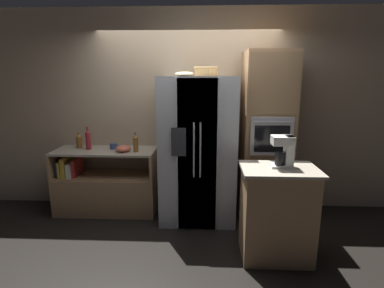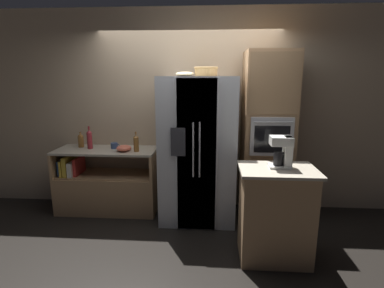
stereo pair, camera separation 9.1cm
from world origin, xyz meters
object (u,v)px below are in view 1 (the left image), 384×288
wicker_basket (206,71)px  bottle_short (88,139)px  bottle_tall (136,143)px  refrigerator (198,150)px  wall_oven (266,137)px  coffee_maker (284,150)px  bottle_wide (79,141)px  mixing_bowl (123,149)px  mug (113,146)px  fruit_bowl (185,74)px

wicker_basket → bottle_short: wicker_basket is taller
bottle_tall → bottle_short: size_ratio=0.86×
refrigerator → wall_oven: 0.91m
bottle_tall → coffee_maker: (1.73, -0.89, 0.15)m
wall_oven → bottle_wide: (-2.59, 0.16, -0.10)m
mixing_bowl → wicker_basket: bearing=2.9°
wicker_basket → bottle_short: (-1.62, 0.06, -0.92)m
bottle_tall → mug: (-0.35, 0.16, -0.08)m
fruit_bowl → bottle_tall: bearing=-175.1°
refrigerator → mixing_bowl: 1.01m
refrigerator → bottle_wide: size_ratio=8.61×
wall_oven → mug: wall_oven is taller
wall_oven → bottle_short: size_ratio=6.94×
wicker_basket → bottle_short: 1.86m
bottle_short → bottle_wide: bottle_short is taller
bottle_wide → coffee_maker: size_ratio=0.69×
bottle_tall → wall_oven: bearing=1.8°
refrigerator → bottle_wide: 1.71m
wicker_basket → fruit_bowl: wicker_basket is taller
bottle_short → coffee_maker: coffee_maker is taller
mixing_bowl → coffee_maker: 2.12m
bottle_tall → mug: bearing=156.1°
fruit_bowl → bottle_tall: 1.12m
fruit_bowl → mug: size_ratio=1.94×
bottle_tall → refrigerator: bearing=-1.8°
wall_oven → mug: bearing=177.2°
bottle_short → refrigerator: bearing=-5.7°
refrigerator → wicker_basket: (0.09, 0.09, 1.01)m
refrigerator → coffee_maker: (0.89, -0.87, 0.22)m
refrigerator → mug: (-1.19, 0.18, -0.01)m
fruit_bowl → bottle_wide: size_ratio=1.12×
fruit_bowl → bottle_tall: size_ratio=0.90×
wall_oven → bottle_short: bearing=178.3°
bottle_wide → mixing_bowl: bearing=-16.4°
fruit_bowl → coffee_maker: bearing=-41.6°
bottle_tall → bottle_short: bearing=169.7°
wicker_basket → mug: bearing=175.8°
mug → coffee_maker: (2.08, -1.05, 0.23)m
bottle_wide → wicker_basket: bearing=-4.7°
wicker_basket → mug: 1.64m
mug → coffee_maker: 2.34m
wicker_basket → bottle_tall: size_ratio=1.11×
fruit_bowl → mug: bearing=174.4°
bottle_wide → bottle_short: bearing=-26.8°
refrigerator → bottle_short: 1.54m
fruit_bowl → bottle_short: fruit_bowl is taller
wicker_basket → mixing_bowl: wicker_basket is taller
wicker_basket → bottle_tall: (-0.93, -0.06, -0.94)m
bottle_short → bottle_tall: bearing=-10.3°
fruit_bowl → mixing_bowl: bearing=-176.6°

